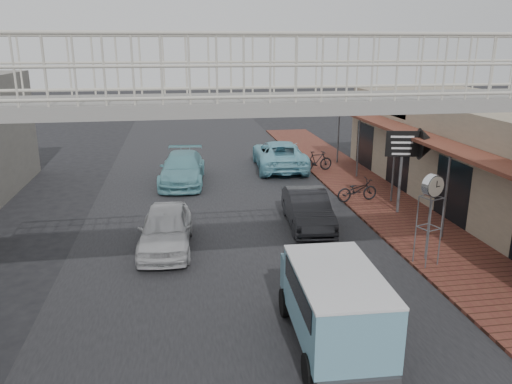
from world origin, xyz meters
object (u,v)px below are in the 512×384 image
object	(u,v)px
angkot_far	(182,169)
angkot_van	(334,297)
arrow_sign	(425,145)
motorcycle_far	(317,161)
white_hatchback	(166,229)
street_clock	(432,190)
dark_sedan	(307,209)
motorcycle_near	(357,190)
angkot_curb	(279,155)

from	to	relation	value
angkot_far	angkot_van	bearing A→B (deg)	-72.92
angkot_van	arrow_sign	bearing A→B (deg)	55.10
motorcycle_far	arrow_sign	distance (m)	7.53
angkot_far	angkot_van	world-z (taller)	angkot_van
white_hatchback	arrow_sign	distance (m)	9.72
angkot_far	street_clock	bearing A→B (deg)	-51.46
angkot_far	motorcycle_far	size ratio (longest dim) A/B	2.88
motorcycle_far	white_hatchback	bearing A→B (deg)	130.72
dark_sedan	motorcycle_near	xyz separation A→B (m)	(2.66, 2.28, -0.08)
angkot_curb	motorcycle_far	xyz separation A→B (m)	(1.68, -1.13, -0.13)
angkot_curb	angkot_far	world-z (taller)	angkot_curb
angkot_curb	motorcycle_near	xyz separation A→B (m)	(1.90, -6.32, -0.17)
street_clock	angkot_curb	bearing A→B (deg)	79.23
angkot_curb	angkot_far	distance (m)	5.41
dark_sedan	motorcycle_far	size ratio (longest dim) A/B	2.35
angkot_far	street_clock	size ratio (longest dim) A/B	1.80
street_clock	angkot_van	bearing A→B (deg)	-157.33
angkot_far	street_clock	xyz separation A→B (m)	(6.75, -10.29, 1.61)
white_hatchback	angkot_far	distance (m)	7.80
dark_sedan	arrow_sign	bearing A→B (deg)	10.89
white_hatchback	street_clock	world-z (taller)	street_clock
street_clock	angkot_far	bearing A→B (deg)	104.39
angkot_van	street_clock	world-z (taller)	street_clock
motorcycle_far	street_clock	xyz separation A→B (m)	(0.08, -11.24, 1.70)
dark_sedan	arrow_sign	world-z (taller)	arrow_sign
dark_sedan	arrow_sign	size ratio (longest dim) A/B	1.22
motorcycle_near	motorcycle_far	size ratio (longest dim) A/B	1.05
dark_sedan	angkot_far	bearing A→B (deg)	127.31
white_hatchback	arrow_sign	bearing A→B (deg)	14.19
street_clock	arrow_sign	bearing A→B (deg)	46.84
street_clock	arrow_sign	distance (m)	4.73
angkot_van	dark_sedan	bearing A→B (deg)	81.39
angkot_van	motorcycle_far	bearing A→B (deg)	77.54
white_hatchback	dark_sedan	bearing A→B (deg)	17.89
dark_sedan	motorcycle_far	distance (m)	7.85
white_hatchback	angkot_van	distance (m)	6.94
motorcycle_near	arrow_sign	xyz separation A→B (m)	(1.80, -1.76, 2.12)
motorcycle_near	white_hatchback	bearing A→B (deg)	106.17
motorcycle_near	street_clock	distance (m)	6.30
dark_sedan	motorcycle_near	distance (m)	3.51
white_hatchback	motorcycle_near	world-z (taller)	white_hatchback
dark_sedan	angkot_curb	size ratio (longest dim) A/B	0.74
angkot_far	motorcycle_near	xyz separation A→B (m)	(6.89, -4.24, -0.13)
angkot_van	motorcycle_near	xyz separation A→B (m)	(4.02, 9.50, -0.60)
arrow_sign	street_clock	bearing A→B (deg)	-103.01
white_hatchback	angkot_van	xyz separation A→B (m)	(3.53, -5.96, 0.49)
motorcycle_far	dark_sedan	bearing A→B (deg)	152.65
angkot_far	arrow_sign	world-z (taller)	arrow_sign
motorcycle_far	arrow_sign	bearing A→B (deg)	-173.03
motorcycle_near	arrow_sign	size ratio (longest dim) A/B	0.54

